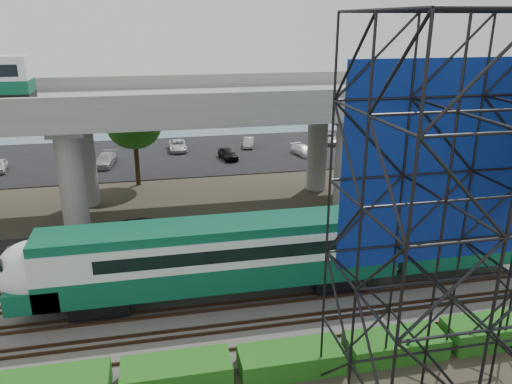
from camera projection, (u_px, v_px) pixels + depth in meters
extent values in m
plane|color=#474233|center=(250.00, 318.00, 26.00)|extent=(140.00, 140.00, 0.00)
cube|color=slate|center=(243.00, 297.00, 27.82)|extent=(90.00, 12.00, 0.20)
cube|color=black|center=(222.00, 236.00, 35.70)|extent=(90.00, 5.00, 0.08)
cube|color=black|center=(193.00, 154.00, 57.43)|extent=(90.00, 18.00, 0.08)
cube|color=slate|center=(181.00, 119.00, 77.79)|extent=(140.00, 40.00, 0.03)
cube|color=#472D1E|center=(261.00, 345.00, 23.39)|extent=(90.00, 0.08, 0.16)
cube|color=#472D1E|center=(255.00, 328.00, 24.72)|extent=(90.00, 0.08, 0.16)
cube|color=#472D1E|center=(253.00, 321.00, 25.24)|extent=(90.00, 0.08, 0.16)
cube|color=#472D1E|center=(247.00, 306.00, 26.57)|extent=(90.00, 0.08, 0.16)
cube|color=#472D1E|center=(245.00, 301.00, 27.09)|extent=(90.00, 0.08, 0.16)
cube|color=#472D1E|center=(241.00, 288.00, 28.42)|extent=(90.00, 0.08, 0.16)
cube|color=#472D1E|center=(239.00, 283.00, 28.94)|extent=(90.00, 0.08, 0.16)
cube|color=#472D1E|center=(235.00, 271.00, 30.27)|extent=(90.00, 0.08, 0.16)
cube|color=#472D1E|center=(234.00, 267.00, 30.79)|extent=(90.00, 0.08, 0.16)
cube|color=#472D1E|center=(230.00, 257.00, 32.12)|extent=(90.00, 0.08, 0.16)
cube|color=black|center=(101.00, 300.00, 26.12)|extent=(3.00, 2.20, 0.90)
cube|color=black|center=(336.00, 276.00, 28.62)|extent=(3.00, 2.20, 0.90)
cube|color=#0B4F36|center=(223.00, 269.00, 27.00)|extent=(19.00, 3.00, 1.40)
cube|color=silver|center=(222.00, 245.00, 26.52)|extent=(19.00, 3.00, 1.50)
cube|color=#0B4F36|center=(222.00, 227.00, 26.19)|extent=(19.00, 2.60, 0.50)
cube|color=black|center=(241.00, 242.00, 26.70)|extent=(15.00, 3.06, 0.70)
ellipsoid|color=silver|center=(34.00, 271.00, 24.87)|extent=(3.60, 3.00, 3.20)
cube|color=#0B4F36|center=(37.00, 290.00, 25.22)|extent=(2.60, 3.00, 1.10)
cube|color=black|center=(9.00, 264.00, 24.50)|extent=(0.48, 2.00, 1.09)
cube|color=#0B4F36|center=(458.00, 231.00, 29.36)|extent=(8.00, 3.00, 3.40)
cube|color=#9E9B93|center=(209.00, 105.00, 37.98)|extent=(80.00, 12.00, 1.20)
cube|color=#9E9B93|center=(219.00, 101.00, 32.28)|extent=(80.00, 0.50, 1.10)
cube|color=#9E9B93|center=(201.00, 81.00, 42.92)|extent=(80.00, 0.50, 1.10)
cylinder|color=#9E9B93|center=(73.00, 184.00, 34.32)|extent=(1.80, 1.80, 8.00)
cylinder|color=#9E9B93|center=(84.00, 158.00, 40.80)|extent=(1.80, 1.80, 8.00)
cube|color=#9E9B93|center=(73.00, 121.00, 36.35)|extent=(2.40, 9.00, 0.60)
cylinder|color=#9E9B93|center=(346.00, 168.00, 38.17)|extent=(1.80, 1.80, 8.00)
cylinder|color=#9E9B93|center=(317.00, 146.00, 44.65)|extent=(1.80, 1.80, 8.00)
cube|color=#9E9B93|center=(333.00, 112.00, 40.20)|extent=(2.40, 9.00, 0.60)
cylinder|color=#9E9B93|center=(495.00, 137.00, 48.11)|extent=(1.80, 1.80, 8.00)
cube|color=navy|center=(438.00, 165.00, 19.65)|extent=(8.10, 0.08, 8.25)
cube|color=#145814|center=(177.00, 374.00, 21.06)|extent=(4.60, 1.80, 1.15)
cube|color=#145814|center=(291.00, 360.00, 22.04)|extent=(4.60, 1.80, 1.03)
cube|color=#145814|center=(395.00, 345.00, 23.01)|extent=(4.60, 1.80, 1.01)
cube|color=#145814|center=(491.00, 331.00, 23.95)|extent=(4.60, 1.80, 1.12)
cylinder|color=#382314|center=(393.00, 184.00, 39.47)|extent=(0.44, 0.44, 4.80)
ellipsoid|color=#145814|center=(397.00, 145.00, 38.42)|extent=(4.94, 4.94, 4.18)
cylinder|color=#382314|center=(137.00, 160.00, 46.26)|extent=(0.44, 0.44, 4.80)
ellipsoid|color=#145814|center=(134.00, 126.00, 45.21)|extent=(4.94, 4.94, 4.18)
imported|color=black|center=(145.00, 228.00, 35.31)|extent=(4.96, 2.58, 1.33)
imported|color=#B0B4B8|center=(76.00, 151.00, 56.56)|extent=(1.40, 3.38, 1.09)
imported|color=#9EA0A5|center=(105.00, 160.00, 52.61)|extent=(2.47, 4.62, 1.27)
imported|color=silver|center=(178.00, 145.00, 58.76)|extent=(2.02, 4.32, 1.20)
imported|color=black|center=(228.00, 154.00, 55.13)|extent=(2.12, 3.87, 1.25)
imported|color=#A5A6AD|center=(249.00, 142.00, 60.41)|extent=(1.96, 3.57, 1.12)
imported|color=white|center=(303.00, 150.00, 56.83)|extent=(2.42, 4.07, 1.11)
imported|color=#AAADB2|center=(329.00, 138.00, 62.36)|extent=(2.31, 4.44, 1.20)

